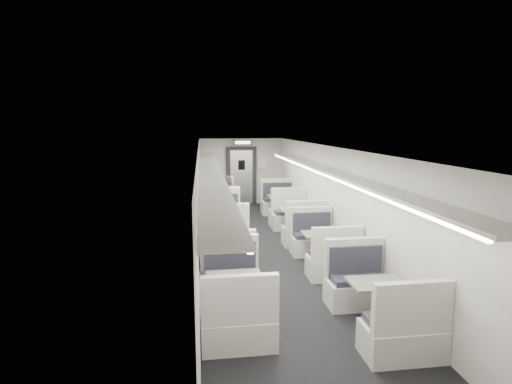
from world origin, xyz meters
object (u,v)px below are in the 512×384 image
object	(u,v)px
booth_left_a	(217,209)
booth_right_b	(297,222)
booth_left_b	(221,228)
booth_left_d	(234,298)
booth_left_c	(225,253)
passenger	(228,199)
vestibule_door	(241,176)
exit_sign	(243,142)
booth_right_c	(322,249)
booth_right_a	(282,207)
booth_right_d	(377,304)

from	to	relation	value
booth_left_a	booth_right_b	bearing A→B (deg)	-41.56
booth_left_a	booth_left_b	size ratio (longest dim) A/B	1.02
booth_left_a	booth_left_b	world-z (taller)	booth_left_a
booth_left_b	booth_left_d	bearing A→B (deg)	-90.00
booth_left_b	booth_left_d	distance (m)	3.87
booth_left_b	booth_left_c	size ratio (longest dim) A/B	1.15
booth_left_c	passenger	size ratio (longest dim) A/B	1.40
vestibule_door	exit_sign	xyz separation A→B (m)	(0.00, -0.49, 1.24)
booth_right_c	passenger	xyz separation A→B (m)	(-1.68, 3.87, 0.36)
booth_left_b	booth_right_a	bearing A→B (deg)	49.75
booth_left_a	booth_left_c	world-z (taller)	booth_left_a
booth_left_d	exit_sign	bearing A→B (deg)	83.17
booth_left_b	booth_right_c	world-z (taller)	booth_left_b
booth_left_d	exit_sign	size ratio (longest dim) A/B	3.18
booth_left_d	exit_sign	world-z (taller)	exit_sign
booth_left_c	booth_right_a	world-z (taller)	booth_right_a
booth_right_b	booth_right_a	bearing A→B (deg)	90.00
booth_left_a	booth_right_a	bearing A→B (deg)	3.75
booth_left_a	booth_right_a	size ratio (longest dim) A/B	1.09
booth_left_d	booth_right_c	world-z (taller)	booth_left_d
booth_left_b	booth_left_c	world-z (taller)	booth_left_b
booth_left_d	vestibule_door	world-z (taller)	vestibule_door
booth_right_a	booth_right_b	xyz separation A→B (m)	(0.00, -1.90, -0.00)
booth_right_b	exit_sign	world-z (taller)	exit_sign
booth_left_a	vestibule_door	world-z (taller)	vestibule_door
booth_left_a	booth_right_b	xyz separation A→B (m)	(2.00, -1.77, -0.04)
booth_right_b	exit_sign	xyz separation A→B (m)	(-1.00, 4.02, 1.90)
booth_left_c	booth_right_d	size ratio (longest dim) A/B	0.99
booth_right_a	vestibule_door	size ratio (longest dim) A/B	1.02
booth_left_c	booth_left_d	world-z (taller)	booth_left_c
booth_right_a	booth_left_a	bearing A→B (deg)	-176.25
booth_left_b	passenger	size ratio (longest dim) A/B	1.60
booth_right_a	passenger	xyz separation A→B (m)	(-1.68, -0.22, 0.33)
booth_right_a	booth_right_c	size ratio (longest dim) A/B	1.09
booth_right_b	exit_sign	size ratio (longest dim) A/B	3.41
booth_right_d	booth_left_d	bearing A→B (deg)	165.79
booth_left_d	booth_right_c	bearing A→B (deg)	46.85
booth_left_d	vestibule_door	xyz separation A→B (m)	(1.00, 8.83, 0.69)
booth_left_c	booth_right_d	world-z (taller)	booth_right_d
booth_left_d	booth_right_d	size ratio (longest dim) A/B	0.99
booth_left_b	passenger	bearing A→B (deg)	81.50
passenger	exit_sign	distance (m)	2.90
booth_right_b	exit_sign	distance (m)	4.56
passenger	booth_left_d	bearing A→B (deg)	-91.05
booth_right_d	vestibule_door	distance (m)	9.42
booth_left_c	exit_sign	distance (m)	6.58
booth_right_b	exit_sign	bearing A→B (deg)	103.97
booth_left_d	booth_right_a	xyz separation A→B (m)	(2.00, 6.23, 0.03)
passenger	vestibule_door	bearing A→B (deg)	78.46
booth_left_d	booth_left_a	bearing A→B (deg)	90.00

